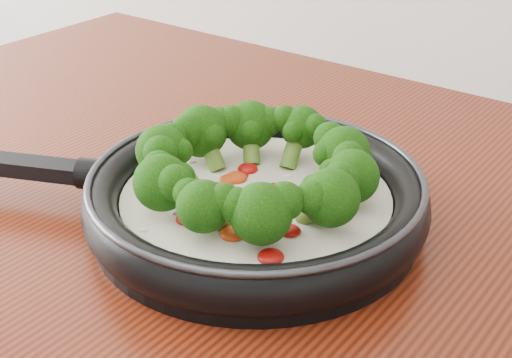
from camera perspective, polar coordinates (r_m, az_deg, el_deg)
The scene contains 1 object.
skillet at distance 0.67m, azimuth -0.22°, elevation -1.01°, with size 0.54×0.43×0.09m.
Camera 1 is at (0.23, 0.56, 1.27)m, focal length 50.17 mm.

